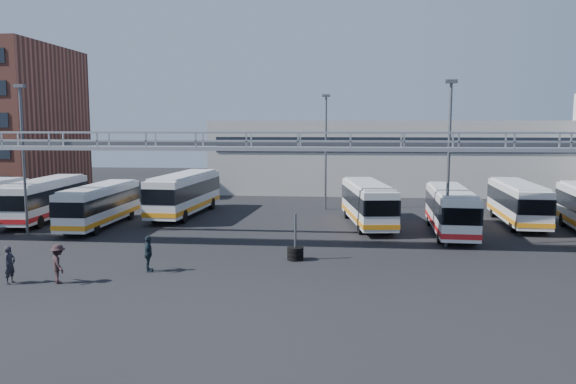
# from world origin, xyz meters

# --- Properties ---
(ground) EXTENTS (140.00, 140.00, 0.00)m
(ground) POSITION_xyz_m (0.00, 0.00, 0.00)
(ground) COLOR black
(ground) RESTS_ON ground
(gantry) EXTENTS (51.40, 5.15, 7.10)m
(gantry) POSITION_xyz_m (0.00, 5.87, 5.51)
(gantry) COLOR #95989D
(gantry) RESTS_ON ground
(warehouse) EXTENTS (42.00, 14.00, 8.00)m
(warehouse) POSITION_xyz_m (12.00, 38.00, 4.00)
(warehouse) COLOR #9E9E99
(warehouse) RESTS_ON ground
(light_pole_left) EXTENTS (0.70, 0.35, 10.21)m
(light_pole_left) POSITION_xyz_m (-16.00, 8.00, 5.73)
(light_pole_left) COLOR #4C4F54
(light_pole_left) RESTS_ON ground
(light_pole_mid) EXTENTS (0.70, 0.35, 10.21)m
(light_pole_mid) POSITION_xyz_m (12.00, 7.00, 5.73)
(light_pole_mid) COLOR #4C4F54
(light_pole_mid) RESTS_ON ground
(light_pole_back) EXTENTS (0.70, 0.35, 10.21)m
(light_pole_back) POSITION_xyz_m (4.00, 22.00, 5.73)
(light_pole_back) COLOR #4C4F54
(light_pole_back) RESTS_ON ground
(bus_1) EXTENTS (3.20, 11.01, 3.30)m
(bus_1) POSITION_xyz_m (-17.72, 13.57, 1.83)
(bus_1) COLOR silver
(bus_1) RESTS_ON ground
(bus_2) EXTENTS (2.49, 10.27, 3.11)m
(bus_2) POSITION_xyz_m (-12.32, 11.51, 1.72)
(bus_2) COLOR silver
(bus_2) RESTS_ON ground
(bus_3) EXTENTS (3.36, 11.69, 3.51)m
(bus_3) POSITION_xyz_m (-7.57, 17.35, 1.94)
(bus_3) COLOR silver
(bus_3) RESTS_ON ground
(bus_6) EXTENTS (3.91, 10.91, 3.24)m
(bus_6) POSITION_xyz_m (7.43, 13.99, 1.79)
(bus_6) COLOR silver
(bus_6) RESTS_ON ground
(bus_7) EXTENTS (2.95, 10.59, 3.18)m
(bus_7) POSITION_xyz_m (12.99, 11.21, 1.76)
(bus_7) COLOR silver
(bus_7) RESTS_ON ground
(bus_8) EXTENTS (3.01, 10.63, 3.19)m
(bus_8) POSITION_xyz_m (18.75, 15.62, 1.77)
(bus_8) COLOR silver
(bus_8) RESTS_ON ground
(pedestrian_a) EXTENTS (0.48, 0.69, 1.81)m
(pedestrian_a) POSITION_xyz_m (-10.05, -3.52, 0.90)
(pedestrian_a) COLOR black
(pedestrian_a) RESTS_ON ground
(pedestrian_c) EXTENTS (1.31, 1.37, 1.87)m
(pedestrian_c) POSITION_xyz_m (-7.80, -3.22, 0.94)
(pedestrian_c) COLOR #2C1D1F
(pedestrian_c) RESTS_ON ground
(pedestrian_d) EXTENTS (0.70, 1.17, 1.87)m
(pedestrian_d) POSITION_xyz_m (-4.28, -0.73, 0.94)
(pedestrian_d) COLOR #1B2A32
(pedestrian_d) RESTS_ON ground
(tire_stack) EXTENTS (0.92, 0.92, 2.62)m
(tire_stack) POSITION_xyz_m (2.99, 2.55, 0.44)
(tire_stack) COLOR black
(tire_stack) RESTS_ON ground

